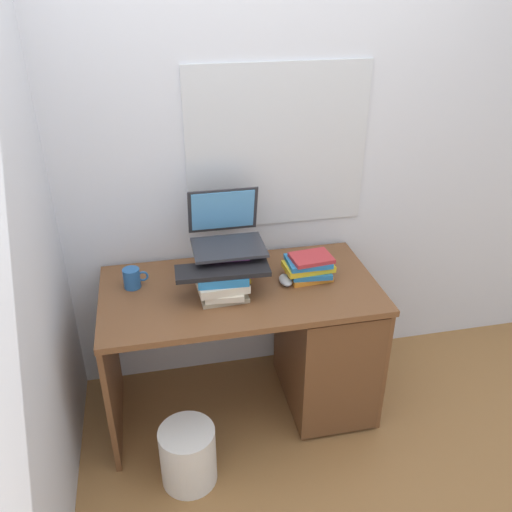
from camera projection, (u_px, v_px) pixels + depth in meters
name	position (u px, v px, depth m)	size (l,w,h in m)	color
ground_plane	(242.00, 403.00, 2.85)	(6.00, 6.00, 0.00)	olive
wall_back	(225.00, 145.00, 2.56)	(6.00, 0.06, 2.60)	silver
wall_left	(25.00, 187.00, 2.08)	(0.05, 6.00, 2.60)	silver
desk	(305.00, 339.00, 2.70)	(1.30, 0.68, 0.73)	brown
book_stack_tall	(229.00, 263.00, 2.51)	(0.24, 0.20, 0.18)	yellow
book_stack_keyboard_riser	(223.00, 284.00, 2.41)	(0.24, 0.20, 0.12)	gray
book_stack_side	(309.00, 267.00, 2.56)	(0.24, 0.20, 0.12)	orange
laptop	(226.00, 232.00, 2.50)	(0.33, 0.31, 0.25)	#2D2D33
keyboard	(223.00, 271.00, 2.37)	(0.42, 0.14, 0.02)	black
computer_mouse	(286.00, 280.00, 2.53)	(0.06, 0.10, 0.04)	#A5A8AD
mug	(132.00, 278.00, 2.48)	(0.12, 0.08, 0.10)	#265999
wastebasket	(188.00, 455.00, 2.37)	(0.25, 0.25, 0.29)	silver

